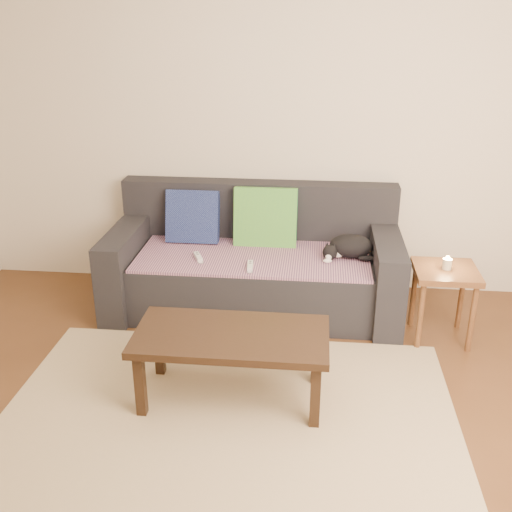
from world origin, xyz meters
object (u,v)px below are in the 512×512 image
at_px(wii_remote_a, 198,257).
at_px(coffee_table, 231,342).
at_px(cat, 349,247).
at_px(wii_remote_b, 250,266).
at_px(side_table, 445,281).
at_px(sofa, 255,267).

bearing_deg(wii_remote_a, coffee_table, 177.48).
height_order(cat, coffee_table, cat).
bearing_deg(coffee_table, wii_remote_b, 89.70).
height_order(side_table, coffee_table, side_table).
bearing_deg(coffee_table, side_table, 32.91).
bearing_deg(wii_remote_a, cat, -105.27).
height_order(sofa, wii_remote_b, sofa).
height_order(sofa, wii_remote_a, sofa).
distance_m(sofa, wii_remote_b, 0.36).
relative_size(sofa, coffee_table, 1.96).
distance_m(cat, side_table, 0.70).
relative_size(wii_remote_a, side_table, 0.29).
distance_m(sofa, cat, 0.72).
bearing_deg(wii_remote_a, side_table, -118.76).
relative_size(cat, wii_remote_b, 2.53).
relative_size(sofa, cat, 5.53).
height_order(sofa, coffee_table, sofa).
xyz_separation_m(cat, wii_remote_a, (-1.06, -0.15, -0.06)).
bearing_deg(coffee_table, sofa, 90.03).
height_order(sofa, cat, sofa).
height_order(wii_remote_b, coffee_table, wii_remote_b).
height_order(cat, wii_remote_b, cat).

